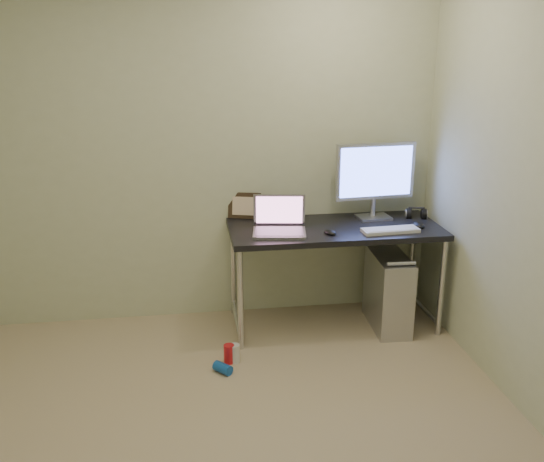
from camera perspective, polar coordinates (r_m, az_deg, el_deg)
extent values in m
plane|color=tan|center=(3.24, -5.67, -20.85)|extent=(3.50, 3.50, 0.00)
cube|color=beige|center=(4.36, -7.38, 7.43)|extent=(3.50, 0.02, 2.50)
cube|color=black|center=(4.29, 5.93, 0.17)|extent=(1.49, 0.65, 0.04)
cylinder|color=silver|center=(4.05, -3.00, -6.54)|extent=(0.04, 0.04, 0.71)
cylinder|color=silver|center=(4.57, -3.69, -3.64)|extent=(0.04, 0.04, 0.71)
cylinder|color=silver|center=(4.39, 15.66, -5.21)|extent=(0.04, 0.04, 0.71)
cylinder|color=silver|center=(4.88, 13.01, -2.68)|extent=(0.04, 0.04, 0.71)
cylinder|color=silver|center=(4.42, -3.30, -8.29)|extent=(0.04, 0.57, 0.04)
cylinder|color=silver|center=(4.74, 14.02, -6.98)|extent=(0.04, 0.57, 0.04)
cube|color=#B4B5B9|center=(4.47, 10.87, -5.57)|extent=(0.25, 0.53, 0.55)
cylinder|color=#B6B6BD|center=(4.17, 12.07, -2.99)|extent=(0.20, 0.03, 0.03)
cylinder|color=#B6B6BD|center=(4.56, 10.20, -1.09)|extent=(0.20, 0.03, 0.03)
cylinder|color=black|center=(4.74, 8.94, -2.47)|extent=(0.01, 0.16, 0.69)
cylinder|color=black|center=(4.75, 10.04, -2.72)|extent=(0.02, 0.11, 0.71)
cylinder|color=red|center=(4.01, -4.06, -11.45)|extent=(0.09, 0.09, 0.13)
cylinder|color=silver|center=(4.02, -3.55, -11.42)|extent=(0.07, 0.07, 0.12)
cylinder|color=#1652B1|center=(3.92, -4.66, -12.74)|extent=(0.13, 0.13, 0.07)
cube|color=#B6B6BD|center=(4.09, 0.69, -0.17)|extent=(0.39, 0.30, 0.02)
cube|color=gray|center=(4.09, 0.69, -0.03)|extent=(0.34, 0.25, 0.00)
cube|color=gray|center=(4.19, 0.69, 2.01)|extent=(0.36, 0.10, 0.23)
cube|color=#824E6D|center=(4.18, 0.70, 1.98)|extent=(0.32, 0.09, 0.20)
cube|color=#B6B6BD|center=(4.52, 9.53, 1.29)|extent=(0.25, 0.19, 0.02)
cylinder|color=#B6B6BD|center=(4.52, 9.49, 2.26)|extent=(0.04, 0.04, 0.13)
cube|color=#B6B6BD|center=(4.44, 9.71, 5.58)|extent=(0.59, 0.09, 0.41)
cube|color=#4962E3|center=(4.42, 9.80, 5.51)|extent=(0.54, 0.06, 0.36)
cube|color=silver|center=(4.22, 11.08, 0.07)|extent=(0.40, 0.15, 0.02)
ellipsoid|color=black|center=(4.37, 13.59, 0.65)|extent=(0.09, 0.13, 0.04)
ellipsoid|color=black|center=(4.11, 5.50, -0.02)|extent=(0.10, 0.12, 0.04)
cylinder|color=black|center=(4.57, 12.77, 1.51)|extent=(0.06, 0.10, 0.09)
cylinder|color=black|center=(4.61, 14.03, 1.56)|extent=(0.06, 0.10, 0.09)
cube|color=black|center=(4.58, 13.45, 2.12)|extent=(0.12, 0.04, 0.01)
cube|color=black|center=(4.44, -2.61, 2.40)|extent=(0.25, 0.13, 0.19)
cylinder|color=silver|center=(4.47, 0.01, 1.83)|extent=(0.01, 0.01, 0.08)
cylinder|color=silver|center=(4.46, 0.01, 2.47)|extent=(0.04, 0.03, 0.04)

